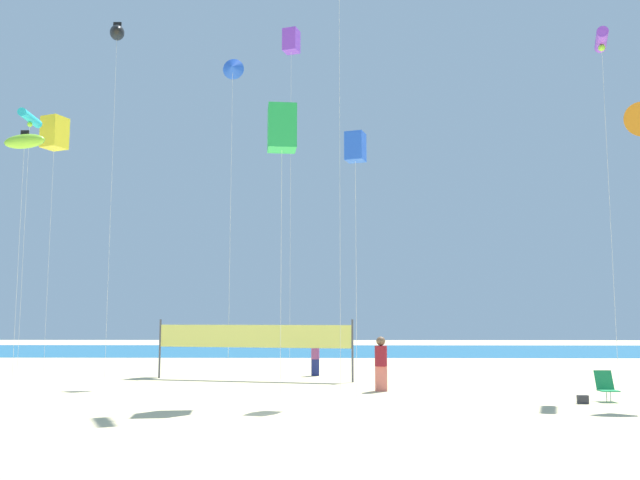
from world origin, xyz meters
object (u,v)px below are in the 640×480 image
volleyball_net (253,338)px  kite_lime_inflatable (24,142)px  kite_blue_delta (233,69)px  kite_black_inflatable (117,33)px  kite_green_box (282,128)px  kite_yellow_box (55,133)px  kite_violet_tube (601,41)px  beachgoer_maroon_shirt (381,362)px  kite_blue_box (355,147)px  kite_violet_box (291,41)px  folding_beach_chair (606,385)px  kite_cyan_tube (30,119)px  beach_handbag (583,399)px  beachgoer_plum_shirt (315,356)px

volleyball_net → kite_lime_inflatable: kite_lime_inflatable is taller
kite_blue_delta → kite_black_inflatable: bearing=178.5°
kite_lime_inflatable → kite_green_box: 12.19m
kite_green_box → kite_yellow_box: size_ratio=0.76×
kite_violet_tube → volleyball_net: bearing=165.1°
volleyball_net → kite_black_inflatable: size_ratio=0.52×
kite_blue_delta → kite_violet_tube: size_ratio=1.08×
beachgoer_maroon_shirt → kite_lime_inflatable: 16.86m
kite_blue_box → kite_violet_tube: bearing=17.0°
kite_violet_tube → kite_yellow_box: 24.71m
kite_blue_delta → kite_violet_box: bearing=72.3°
folding_beach_chair → kite_yellow_box: (-21.64, 11.21, 10.95)m
beachgoer_maroon_shirt → kite_blue_box: kite_blue_box is taller
volleyball_net → kite_cyan_tube: bearing=169.2°
beach_handbag → kite_blue_delta: kite_blue_delta is taller
kite_blue_delta → kite_yellow_box: 10.06m
beachgoer_plum_shirt → beach_handbag: (7.93, -9.32, -0.70)m
kite_green_box → kite_blue_box: bearing=-2.2°
beachgoer_plum_shirt → kite_violet_box: (-1.45, 5.57, 16.46)m
kite_black_inflatable → kite_blue_box: kite_black_inflatable is taller
folding_beach_chair → kite_black_inflatable: 24.04m
beach_handbag → kite_violet_tube: size_ratio=0.02×
folding_beach_chair → kite_violet_box: 24.34m
volleyball_net → folding_beach_chair: bearing=-30.6°
beachgoer_plum_shirt → kite_lime_inflatable: (-11.75, -2.76, 8.74)m
beachgoer_plum_shirt → folding_beach_chair: 12.41m
kite_black_inflatable → kite_blue_delta: kite_black_inflatable is taller
beachgoer_maroon_shirt → kite_blue_box: bearing=102.4°
kite_blue_delta → kite_cyan_tube: 9.52m
kite_violet_box → volleyball_net: bearing=-97.6°
kite_black_inflatable → kite_green_box: (7.86, -7.19, -6.42)m
volleyball_net → kite_violet_tube: bearing=-14.9°
beachgoer_maroon_shirt → kite_violet_box: (-3.83, 11.62, 16.31)m
folding_beach_chair → kite_black_inflatable: (-17.59, 7.72, 14.46)m
folding_beach_chair → kite_violet_box: (-10.31, 14.26, 16.82)m
kite_violet_box → kite_yellow_box: size_ratio=1.47×
kite_blue_box → kite_blue_delta: (-5.05, 7.15, 5.37)m
kite_cyan_tube → kite_violet_box: bearing=26.1°
beachgoer_maroon_shirt → volleyball_net: (-4.83, 4.06, 0.66)m
folding_beach_chair → kite_blue_delta: bearing=152.9°
kite_blue_box → kite_cyan_tube: bearing=150.1°
folding_beach_chair → kite_yellow_box: kite_yellow_box is taller
beachgoer_maroon_shirt → kite_cyan_tube: 19.39m
kite_black_inflatable → kite_blue_delta: 5.44m
beachgoer_maroon_shirt → kite_lime_inflatable: kite_lime_inflatable is taller
beachgoer_plum_shirt → kite_yellow_box: 16.79m
volleyball_net → beachgoer_maroon_shirt: bearing=-40.0°
beach_handbag → kite_violet_box: kite_violet_box is taller
beachgoer_maroon_shirt → kite_yellow_box: bearing=5.2°
kite_lime_inflatable → kite_blue_delta: size_ratio=0.73×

